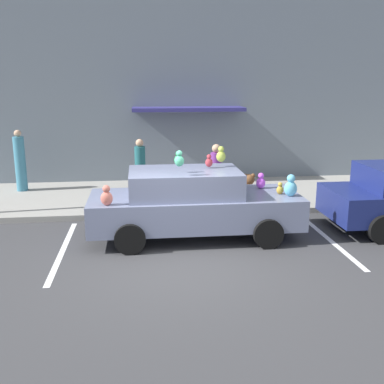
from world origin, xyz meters
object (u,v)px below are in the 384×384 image
at_px(pedestrian_by_lamp, 216,176).
at_px(pedestrian_walking_past, 140,168).
at_px(plush_covered_car, 193,203).
at_px(teddy_bear_on_sidewalk, 249,189).
at_px(pedestrian_near_shopfront, 20,163).

bearing_deg(pedestrian_by_lamp, pedestrian_walking_past, 143.27).
relative_size(plush_covered_car, pedestrian_by_lamp, 2.82).
distance_m(pedestrian_walking_past, pedestrian_by_lamp, 2.54).
xyz_separation_m(plush_covered_car, pedestrian_by_lamp, (0.89, 2.18, 0.13)).
relative_size(teddy_bear_on_sidewalk, pedestrian_near_shopfront, 0.44).
xyz_separation_m(plush_covered_car, pedestrian_near_shopfront, (-4.77, 4.42, 0.22)).
bearing_deg(pedestrian_walking_past, pedestrian_near_shopfront, 168.85).
bearing_deg(plush_covered_car, pedestrian_near_shopfront, 137.19).
xyz_separation_m(pedestrian_near_shopfront, pedestrian_by_lamp, (5.66, -2.23, -0.09)).
height_order(plush_covered_car, pedestrian_near_shopfront, plush_covered_car).
distance_m(teddy_bear_on_sidewalk, pedestrian_walking_past, 3.33).
height_order(plush_covered_car, teddy_bear_on_sidewalk, plush_covered_car).
bearing_deg(plush_covered_car, teddy_bear_on_sidewalk, 50.61).
height_order(teddy_bear_on_sidewalk, pedestrian_near_shopfront, pedestrian_near_shopfront).
height_order(plush_covered_car, pedestrian_by_lamp, plush_covered_car).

